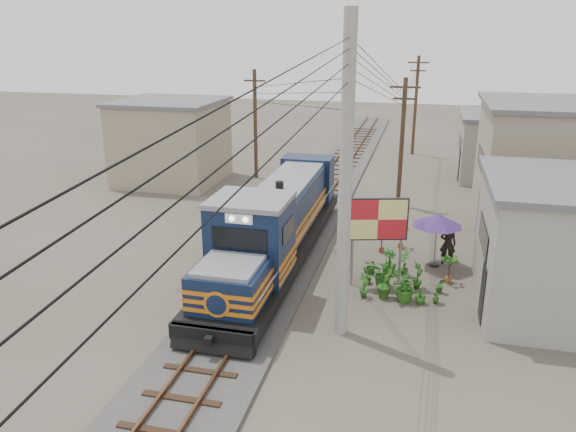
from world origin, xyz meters
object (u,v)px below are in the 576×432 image
(vendor, at_px, (448,244))
(billboard, at_px, (378,222))
(market_umbrella, at_px, (438,220))
(locomotive, at_px, (276,226))

(vendor, bearing_deg, billboard, 47.93)
(billboard, bearing_deg, vendor, 29.82)
(billboard, bearing_deg, market_umbrella, 32.32)
(locomotive, relative_size, billboard, 4.32)
(locomotive, bearing_deg, billboard, -14.65)
(locomotive, relative_size, vendor, 8.28)
(locomotive, xyz_separation_m, market_umbrella, (6.46, 1.30, 0.36))
(billboard, distance_m, vendor, 4.19)
(vendor, bearing_deg, market_umbrella, 34.02)
(market_umbrella, height_order, vendor, market_umbrella)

